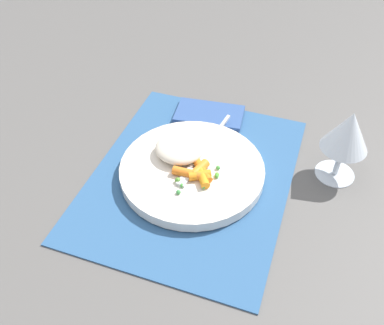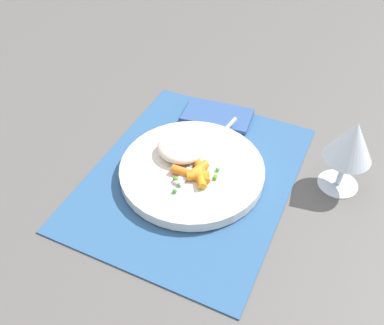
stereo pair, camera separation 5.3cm
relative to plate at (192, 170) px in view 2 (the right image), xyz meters
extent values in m
plane|color=#565451|center=(0.00, 0.00, -0.02)|extent=(2.40, 2.40, 0.00)
cube|color=#2D5684|center=(0.00, 0.00, -0.01)|extent=(0.44, 0.35, 0.01)
cylinder|color=silver|center=(0.00, 0.00, 0.00)|extent=(0.26, 0.26, 0.02)
ellipsoid|color=beige|center=(-0.02, -0.03, 0.02)|extent=(0.08, 0.09, 0.03)
cylinder|color=orange|center=(0.01, 0.02, 0.02)|extent=(0.04, 0.03, 0.02)
cylinder|color=orange|center=(0.01, 0.02, 0.02)|extent=(0.05, 0.05, 0.01)
cylinder|color=orange|center=(0.03, 0.03, 0.02)|extent=(0.04, 0.04, 0.02)
cylinder|color=orange|center=(0.03, 0.00, 0.02)|extent=(0.02, 0.05, 0.02)
cylinder|color=orange|center=(0.02, 0.02, 0.02)|extent=(0.03, 0.04, 0.02)
sphere|color=green|center=(-0.01, 0.05, 0.01)|extent=(0.01, 0.01, 0.01)
sphere|color=#55B247|center=(-0.02, -0.01, 0.01)|extent=(0.01, 0.01, 0.01)
sphere|color=#5AB133|center=(0.01, 0.05, 0.01)|extent=(0.01, 0.01, 0.01)
sphere|color=green|center=(0.02, -0.02, 0.01)|extent=(0.01, 0.01, 0.01)
sphere|color=#508D2F|center=(0.04, -0.01, 0.01)|extent=(0.01, 0.01, 0.01)
sphere|color=#54993D|center=(0.04, 0.04, 0.01)|extent=(0.01, 0.01, 0.01)
sphere|color=green|center=(0.02, -0.02, 0.01)|extent=(0.01, 0.01, 0.01)
sphere|color=#43942F|center=(0.01, 0.05, 0.01)|extent=(0.01, 0.01, 0.01)
sphere|color=green|center=(0.05, 0.00, 0.01)|extent=(0.01, 0.01, 0.01)
sphere|color=#3F9546|center=(0.07, 0.00, 0.01)|extent=(0.01, 0.01, 0.01)
cube|color=silver|center=(0.03, 0.00, 0.01)|extent=(0.05, 0.02, 0.01)
cube|color=silver|center=(-0.07, 0.01, 0.01)|extent=(0.17, 0.03, 0.01)
cylinder|color=silver|center=(-0.09, 0.24, -0.01)|extent=(0.07, 0.07, 0.00)
cylinder|color=silver|center=(-0.09, 0.24, 0.02)|extent=(0.01, 0.01, 0.06)
cone|color=silver|center=(-0.09, 0.24, 0.09)|extent=(0.08, 0.08, 0.07)
cube|color=#33518C|center=(-0.18, -0.02, -0.01)|extent=(0.09, 0.15, 0.01)
camera|label=1|loc=(0.51, 0.18, 0.54)|focal=39.91mm
camera|label=2|loc=(0.49, 0.23, 0.54)|focal=39.91mm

